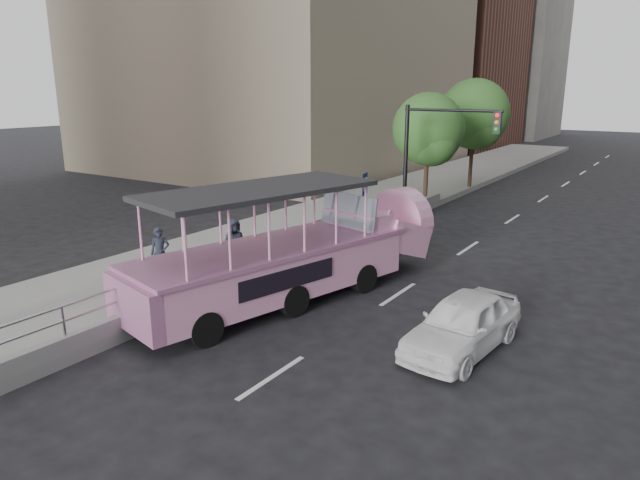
# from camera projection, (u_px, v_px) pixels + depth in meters

# --- Properties ---
(ground) EXTENTS (160.00, 160.00, 0.00)m
(ground) POSITION_uv_depth(u_px,v_px,m) (290.00, 333.00, 14.12)
(ground) COLOR black
(sidewalk) EXTENTS (5.50, 80.00, 0.30)m
(sidewalk) POSITION_uv_depth(u_px,v_px,m) (320.00, 222.00, 25.20)
(sidewalk) COLOR #9A9A94
(sidewalk) RESTS_ON ground
(kerb_wall) EXTENTS (0.24, 30.00, 0.36)m
(kerb_wall) POSITION_uv_depth(u_px,v_px,m) (247.00, 272.00, 17.27)
(kerb_wall) COLOR #9D9D98
(kerb_wall) RESTS_ON sidewalk
(guardrail) EXTENTS (0.07, 22.00, 0.71)m
(guardrail) POSITION_uv_depth(u_px,v_px,m) (246.00, 251.00, 17.10)
(guardrail) COLOR #B6B6BB
(guardrail) RESTS_ON kerb_wall
(duck_boat) EXTENTS (4.70, 10.36, 3.35)m
(duck_boat) POSITION_uv_depth(u_px,v_px,m) (300.00, 254.00, 16.42)
(duck_boat) COLOR black
(duck_boat) RESTS_ON ground
(car) EXTENTS (1.96, 4.01, 1.32)m
(car) POSITION_uv_depth(u_px,v_px,m) (463.00, 323.00, 13.06)
(car) COLOR white
(car) RESTS_ON ground
(pedestrian_near) EXTENTS (0.66, 0.68, 1.57)m
(pedestrian_near) POSITION_uv_depth(u_px,v_px,m) (160.00, 253.00, 17.10)
(pedestrian_near) COLOR #252936
(pedestrian_near) RESTS_ON sidewalk
(pedestrian_far) EXTENTS (0.78, 0.93, 1.61)m
(pedestrian_far) POSITION_uv_depth(u_px,v_px,m) (234.00, 244.00, 18.07)
(pedestrian_far) COLOR #252936
(pedestrian_far) RESTS_ON sidewalk
(parking_sign) EXTENTS (0.13, 0.59, 2.66)m
(parking_sign) POSITION_uv_depth(u_px,v_px,m) (365.00, 198.00, 22.57)
(parking_sign) COLOR black
(parking_sign) RESTS_ON ground
(traffic_signal) EXTENTS (4.20, 0.32, 5.20)m
(traffic_signal) POSITION_uv_depth(u_px,v_px,m) (432.00, 146.00, 24.19)
(traffic_signal) COLOR black
(traffic_signal) RESTS_ON ground
(street_tree_near) EXTENTS (3.52, 3.52, 5.72)m
(street_tree_near) POSITION_uv_depth(u_px,v_px,m) (429.00, 132.00, 27.72)
(street_tree_near) COLOR #362218
(street_tree_near) RESTS_ON ground
(street_tree_far) EXTENTS (3.97, 3.97, 6.45)m
(street_tree_far) POSITION_uv_depth(u_px,v_px,m) (475.00, 117.00, 32.31)
(street_tree_far) COLOR #362218
(street_tree_far) RESTS_ON ground
(midrise_brick) EXTENTS (18.00, 16.00, 26.00)m
(midrise_brick) POSITION_uv_depth(u_px,v_px,m) (425.00, 17.00, 59.02)
(midrise_brick) COLOR brown
(midrise_brick) RESTS_ON ground
(midrise_stone_b) EXTENTS (16.00, 14.00, 20.00)m
(midrise_stone_b) POSITION_uv_depth(u_px,v_px,m) (490.00, 54.00, 71.59)
(midrise_stone_b) COLOR gray
(midrise_stone_b) RESTS_ON ground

